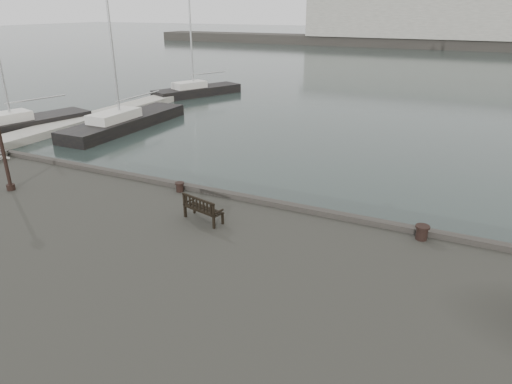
# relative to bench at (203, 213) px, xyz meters

# --- Properties ---
(ground) EXTENTS (400.00, 400.00, 0.00)m
(ground) POSITION_rel_bench_xyz_m (1.49, 2.26, -1.82)
(ground) COLOR black
(ground) RESTS_ON ground
(pontoon) EXTENTS (2.00, 24.00, 0.50)m
(pontoon) POSITION_rel_bench_xyz_m (-18.51, 12.26, -1.57)
(pontoon) COLOR #BCB9AE
(pontoon) RESTS_ON ground
(breakwater) EXTENTS (140.00, 9.50, 12.20)m
(breakwater) POSITION_rel_bench_xyz_m (-3.06, 94.26, 2.48)
(breakwater) COLOR #383530
(breakwater) RESTS_ON ground
(bench) EXTENTS (1.50, 0.82, 0.82)m
(bench) POSITION_rel_bench_xyz_m (0.00, 0.00, 0.00)
(bench) COLOR black
(bench) RESTS_ON quay
(bollard_left) EXTENTS (0.39, 0.39, 0.36)m
(bollard_left) POSITION_rel_bench_xyz_m (-2.13, 1.76, -0.08)
(bollard_left) COLOR black
(bollard_left) RESTS_ON quay
(bollard_right) EXTENTS (0.54, 0.54, 0.44)m
(bollard_right) POSITION_rel_bench_xyz_m (6.52, 1.75, -0.04)
(bollard_right) COLOR black
(bollard_right) RESTS_ON quay
(yacht_a) EXTENTS (4.78, 9.90, 13.09)m
(yacht_a) POSITION_rel_bench_xyz_m (-20.83, 9.41, -1.58)
(yacht_a) COLOR black
(yacht_a) RESTS_ON ground
(yacht_c) EXTENTS (2.75, 10.82, 14.34)m
(yacht_c) POSITION_rel_bench_xyz_m (-14.79, 13.27, -1.58)
(yacht_c) COLOR black
(yacht_c) RESTS_ON ground
(yacht_d) EXTENTS (5.73, 9.08, 11.27)m
(yacht_d) POSITION_rel_bench_xyz_m (-17.24, 26.43, -1.59)
(yacht_d) COLOR black
(yacht_d) RESTS_ON ground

